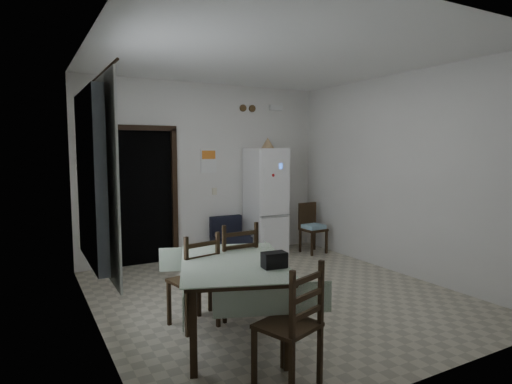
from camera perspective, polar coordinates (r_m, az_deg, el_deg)
The scene contains 25 objects.
ground at distance 5.50m, azimuth 2.59°, elevation -13.53°, with size 4.50×4.50×0.00m, color #ABA38B.
ceiling at distance 5.31m, azimuth 2.73°, elevation 17.52°, with size 4.20×4.50×0.02m, color white, non-canonical shape.
wall_back at distance 7.22m, azimuth -6.73°, elevation 2.81°, with size 4.20×0.02×2.90m, color silver, non-canonical shape.
wall_front at distance 3.50m, azimuth 22.29°, elevation -0.72°, with size 4.20×0.02×2.90m, color silver, non-canonical shape.
wall_left at distance 4.49m, azimuth -20.87°, elevation 0.67°, with size 0.02×4.50×2.90m, color silver, non-canonical shape.
wall_right at distance 6.55m, azimuth 18.53°, elevation 2.25°, with size 0.02×4.50×2.90m, color silver, non-canonical shape.
doorway at distance 7.12m, azimuth -15.16°, elevation -0.54°, with size 1.06×0.52×2.22m.
window_recess at distance 4.27m, azimuth -21.20°, elevation 1.77°, with size 0.10×1.20×1.60m, color silver.
curtain at distance 4.29m, azimuth -19.75°, elevation 1.83°, with size 0.02×1.45×1.85m, color silver.
curtain_rod at distance 4.34m, azimuth -20.05°, elevation 14.46°, with size 0.02×0.02×1.60m, color black.
calendar at distance 7.22m, azimuth -6.34°, elevation 4.16°, with size 0.28×0.02×0.40m, color white.
calendar_image at distance 7.21m, azimuth -6.33°, elevation 4.96°, with size 0.24×0.01×0.14m, color orange.
light_switch at distance 7.29m, azimuth -5.57°, elevation 0.09°, with size 0.08×0.02×0.12m, color beige.
vent_left at distance 7.52m, azimuth -1.74°, elevation 11.13°, with size 0.12×0.12×0.03m, color #523B20.
vent_right at distance 7.60m, azimuth -0.51°, elevation 11.07°, with size 0.12×0.12×0.03m, color #523B20.
emergency_light at distance 7.82m, azimuth 2.67°, elevation 11.14°, with size 0.25×0.07×0.09m, color white.
fridge at distance 7.41m, azimuth 1.31°, elevation -1.23°, with size 0.59×0.59×1.83m, color white, non-canonical shape.
tan_cone at distance 7.43m, azimuth 1.58°, elevation 6.57°, with size 0.22×0.22×0.18m, color tan.
navy_seat at distance 7.20m, azimuth -3.36°, elevation -6.10°, with size 0.56×0.54×0.68m, color black, non-canonical shape.
corner_chair at distance 7.57m, azimuth 7.66°, elevation -4.81°, with size 0.38×0.38×0.87m, color black, non-canonical shape.
dining_table at distance 4.20m, azimuth -3.04°, elevation -14.24°, with size 0.96×1.47×0.76m, color #9BAD94, non-canonical shape.
black_bag at distance 3.86m, azimuth 2.45°, elevation -9.04°, with size 0.21×0.13×0.14m, color black.
dining_chair_far_left at distance 4.50m, azimuth -8.39°, elevation -11.43°, with size 0.42×0.42×0.99m, color black, non-canonical shape.
dining_chair_far_right at distance 4.78m, azimuth -3.14°, elevation -10.04°, with size 0.44×0.44×1.04m, color black, non-canonical shape.
dining_chair_near_head at distance 3.42m, azimuth 4.22°, elevation -17.10°, with size 0.42×0.42×0.98m, color black, non-canonical shape.
Camera 1 is at (-2.72, -4.43, 1.82)m, focal length 30.00 mm.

